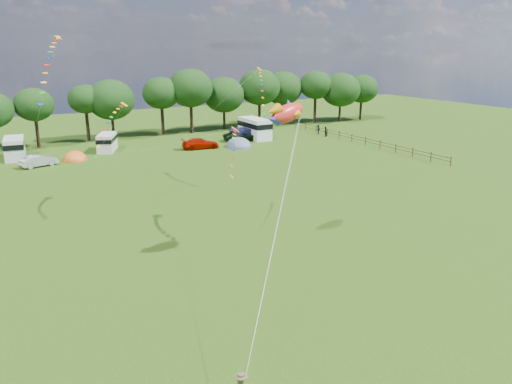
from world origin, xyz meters
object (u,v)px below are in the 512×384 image
car_d (241,136)px  campervan_d (255,128)px  car_c (200,143)px  campervan_b (14,147)px  walker_a (325,132)px  car_b (39,161)px  tent_orange (75,160)px  fish_kite (285,113)px  tent_greyblue (239,147)px  campervan_c (107,142)px  walker_b (318,129)px

car_d → campervan_d: campervan_d is taller
car_c → campervan_b: size_ratio=0.87×
car_c → walker_a: (20.84, -0.72, 0.06)m
car_b → campervan_b: 6.51m
tent_orange → walker_a: walker_a is taller
fish_kite → walker_a: fish_kite is taller
car_c → tent_greyblue: size_ratio=1.22×
campervan_d → fish_kite: bearing=153.3°
campervan_d → car_c: bearing=107.2°
campervan_b → campervan_d: campervan_d is taller
fish_kite → campervan_d: bearing=50.0°
campervan_c → walker_b: 32.94m
car_b → car_c: 20.85m
walker_b → car_c: bearing=-14.2°
campervan_c → walker_a: 32.91m
fish_kite → campervan_c: bearing=79.8°
car_b → campervan_d: (31.25, 3.71, 0.96)m
tent_orange → walker_a: 37.42m
tent_orange → fish_kite: size_ratio=0.96×
campervan_b → campervan_c: (11.28, -0.89, -0.17)m
campervan_c → tent_orange: bearing=151.7°
car_b → campervan_b: bearing=1.5°
fish_kite → walker_a: size_ratio=2.18×
fish_kite → walker_b: 49.18m
car_b → walker_b: walker_b is taller
campervan_d → car_b: bearing=96.7°
fish_kite → car_d: bearing=52.9°
walker_b → fish_kite: bearing=32.5°
car_d → walker_a: walker_a is taller
car_b → car_d: size_ratio=0.77×
tent_orange → campervan_d: bearing=5.0°
car_b → walker_a: size_ratio=2.51×
walker_b → car_d: bearing=-22.9°
campervan_c → tent_orange: 6.40m
car_c → tent_orange: size_ratio=1.49×
car_b → tent_greyblue: car_b is taller
car_b → fish_kite: size_ratio=1.15×
campervan_c → tent_greyblue: campervan_c is taller
campervan_b → walker_b: campervan_b is taller
tent_greyblue → campervan_b: bearing=165.6°
fish_kite → walker_a: 47.22m
campervan_c → tent_orange: (-4.93, -3.88, -1.23)m
walker_a → tent_greyblue: bearing=-12.8°
car_b → car_d: car_d is taller
car_c → walker_b: (21.18, 1.59, 0.03)m
walker_b → tent_orange: bearing=-17.4°
campervan_c → fish_kite: fish_kite is taller
fish_kite → walker_b: bearing=37.6°
car_b → car_d: (28.48, 3.11, 0.01)m
campervan_d → walker_a: size_ratio=3.99×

